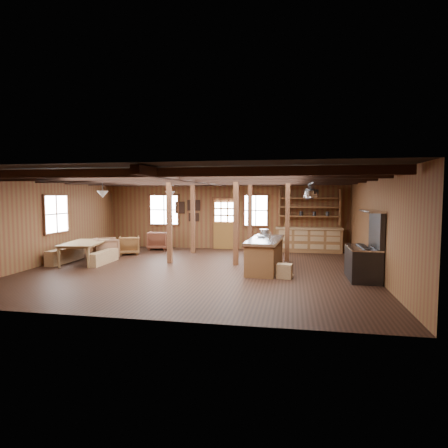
{
  "coord_description": "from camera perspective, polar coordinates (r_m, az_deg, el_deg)",
  "views": [
    {
      "loc": [
        2.76,
        -10.68,
        2.23
      ],
      "look_at": [
        0.69,
        0.61,
        1.34
      ],
      "focal_mm": 30.0,
      "sensor_mm": 36.0,
      "label": 1
    }
  ],
  "objects": [
    {
      "name": "back_door",
      "position": [
        15.44,
        0.05,
        -0.57
      ],
      "size": [
        1.02,
        0.08,
        2.15
      ],
      "color": "brown",
      "rests_on": "floor"
    },
    {
      "name": "bowl",
      "position": [
        11.46,
        5.57,
        -1.88
      ],
      "size": [
        0.25,
        0.25,
        0.06
      ],
      "primitive_type": "imported",
      "rotation": [
        0.0,
        0.0,
        0.02
      ],
      "color": "silver",
      "rests_on": "kitchen_island"
    },
    {
      "name": "notice_boards",
      "position": [
        15.74,
        -5.33,
        2.28
      ],
      "size": [
        1.08,
        0.03,
        0.9
      ],
      "color": "beige",
      "rests_on": "wall_back"
    },
    {
      "name": "dining_table",
      "position": [
        13.12,
        -20.3,
        -4.09
      ],
      "size": [
        1.39,
        2.11,
        0.69
      ],
      "primitive_type": "imported",
      "rotation": [
        0.0,
        0.0,
        1.73
      ],
      "color": "olive",
      "rests_on": "floor"
    },
    {
      "name": "counter_pot",
      "position": [
        12.14,
        6.19,
        -1.24
      ],
      "size": [
        0.31,
        0.31,
        0.19
      ],
      "primitive_type": "cylinder",
      "color": "silver",
      "rests_on": "kitchen_island"
    },
    {
      "name": "step_stool",
      "position": [
        10.21,
        9.22,
        -7.1
      ],
      "size": [
        0.48,
        0.38,
        0.39
      ],
      "primitive_type": "cube",
      "rotation": [
        0.0,
        0.0,
        -0.15
      ],
      "color": "#8D6140",
      "rests_on": "floor"
    },
    {
      "name": "pendant_lamps",
      "position": [
        12.71,
        -12.87,
        4.43
      ],
      "size": [
        1.86,
        2.36,
        0.66
      ],
      "color": "#2B2B2D",
      "rests_on": "ceiling"
    },
    {
      "name": "window_back_left",
      "position": [
        16.07,
        -9.11,
        2.14
      ],
      "size": [
        1.32,
        0.06,
        1.32
      ],
      "color": "white",
      "rests_on": "wall_back"
    },
    {
      "name": "bench_aisle",
      "position": [
        12.83,
        -17.85,
        -4.84
      ],
      "size": [
        0.28,
        1.5,
        0.41
      ],
      "primitive_type": "cube",
      "color": "#8D6140",
      "rests_on": "floor"
    },
    {
      "name": "bench_wall",
      "position": [
        13.53,
        -23.03,
        -4.37
      ],
      "size": [
        0.33,
        1.74,
        0.48
      ],
      "primitive_type": "cube",
      "color": "#8D6140",
      "rests_on": "floor"
    },
    {
      "name": "window_back_right",
      "position": [
        15.23,
        4.88,
        2.06
      ],
      "size": [
        1.02,
        0.06,
        1.32
      ],
      "color": "white",
      "rests_on": "wall_back"
    },
    {
      "name": "kitchen_island",
      "position": [
        11.21,
        6.26,
        -4.57
      ],
      "size": [
        1.06,
        2.56,
        1.2
      ],
      "rotation": [
        0.0,
        0.0,
        -0.07
      ],
      "color": "brown",
      "rests_on": "floor"
    },
    {
      "name": "timber_posts",
      "position": [
        12.98,
        0.43,
        0.78
      ],
      "size": [
        3.95,
        2.35,
        2.8
      ],
      "color": "#3E2111",
      "rests_on": "floor"
    },
    {
      "name": "room",
      "position": [
        11.06,
        -4.09,
        0.13
      ],
      "size": [
        10.04,
        9.04,
        2.84
      ],
      "color": "black",
      "rests_on": "ground"
    },
    {
      "name": "window_left",
      "position": [
        13.6,
        -24.22,
        1.4
      ],
      "size": [
        0.14,
        1.24,
        1.32
      ],
      "color": "white",
      "rests_on": "wall_back"
    },
    {
      "name": "armchair_a",
      "position": [
        14.53,
        -14.24,
        -3.15
      ],
      "size": [
        0.97,
        0.98,
        0.69
      ],
      "primitive_type": "imported",
      "rotation": [
        0.0,
        0.0,
        3.54
      ],
      "color": "brown",
      "rests_on": "floor"
    },
    {
      "name": "pot_rack",
      "position": [
        10.96,
        13.02,
        4.58
      ],
      "size": [
        0.41,
        3.0,
        0.46
      ],
      "color": "#2B2B2D",
      "rests_on": "ceiling"
    },
    {
      "name": "back_counter",
      "position": [
        14.99,
        12.78,
        -1.9
      ],
      "size": [
        2.55,
        0.6,
        2.45
      ],
      "color": "brown",
      "rests_on": "floor"
    },
    {
      "name": "armchair_b",
      "position": [
        15.57,
        -9.99,
        -2.48
      ],
      "size": [
        0.91,
        0.93,
        0.74
      ],
      "primitive_type": "imported",
      "rotation": [
        0.0,
        0.0,
        3.3
      ],
      "color": "#5C2B1B",
      "rests_on": "floor"
    },
    {
      "name": "armchair_c",
      "position": [
        13.73,
        -17.49,
        -3.56
      ],
      "size": [
        1.11,
        1.11,
        0.73
      ],
      "primitive_type": "imported",
      "rotation": [
        0.0,
        0.0,
        2.2
      ],
      "color": "brown",
      "rests_on": "floor"
    },
    {
      "name": "ceiling_joists",
      "position": [
        11.21,
        -3.9,
        6.74
      ],
      "size": [
        9.8,
        8.82,
        0.18
      ],
      "color": "black",
      "rests_on": "ceiling"
    },
    {
      "name": "commercial_range",
      "position": [
        10.53,
        20.68,
        -4.73
      ],
      "size": [
        0.78,
        1.49,
        1.84
      ],
      "color": "#2B2B2D",
      "rests_on": "floor"
    }
  ]
}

